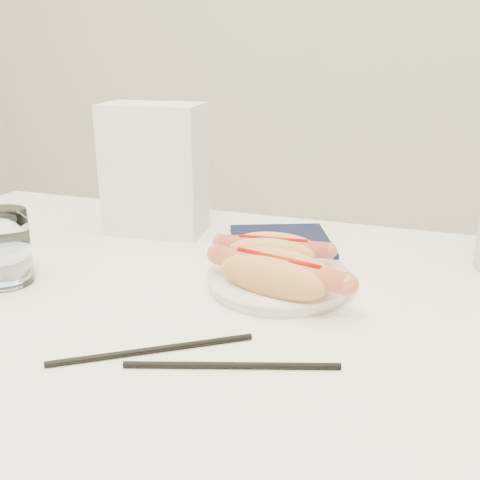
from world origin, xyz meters
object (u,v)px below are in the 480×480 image
(table, at_px, (187,339))
(napkin_box, at_px, (155,170))
(water_glass, at_px, (3,248))
(plate, at_px, (279,282))
(hotdog_right, at_px, (278,274))
(hotdog_left, at_px, (273,251))

(table, bearing_deg, napkin_box, 123.72)
(water_glass, height_order, napkin_box, napkin_box)
(plate, distance_m, napkin_box, 0.33)
(plate, height_order, hotdog_right, hotdog_right)
(plate, height_order, napkin_box, napkin_box)
(hotdog_left, height_order, hotdog_right, hotdog_right)
(hotdog_left, bearing_deg, plate, -69.04)
(plate, bearing_deg, napkin_box, 148.43)
(hotdog_right, bearing_deg, napkin_box, 156.60)
(table, relative_size, hotdog_right, 6.34)
(water_glass, bearing_deg, plate, 16.21)
(plate, xyz_separation_m, water_glass, (-0.37, -0.11, 0.04))
(plate, xyz_separation_m, hotdog_left, (-0.02, 0.04, 0.03))
(napkin_box, bearing_deg, table, -61.22)
(hotdog_right, xyz_separation_m, water_glass, (-0.38, -0.06, 0.01))
(table, bearing_deg, hotdog_right, 14.16)
(hotdog_left, xyz_separation_m, water_glass, (-0.34, -0.15, 0.02))
(water_glass, bearing_deg, hotdog_left, 23.49)
(plate, bearing_deg, water_glass, -163.79)
(table, bearing_deg, hotdog_left, 54.70)
(table, xyz_separation_m, napkin_box, (-0.16, 0.24, 0.17))
(table, height_order, water_glass, water_glass)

